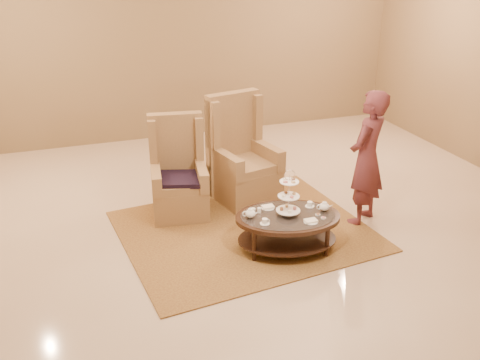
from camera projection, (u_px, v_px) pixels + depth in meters
name	position (u px, v px, depth m)	size (l,w,h in m)	color
ground	(256.00, 244.00, 6.02)	(8.00, 8.00, 0.00)	beige
ceiling	(256.00, 244.00, 6.02)	(8.00, 8.00, 0.02)	white
wall_back	(171.00, 34.00, 8.78)	(8.00, 0.04, 3.50)	olive
rug	(245.00, 231.00, 6.28)	(2.98, 2.57, 0.01)	olive
tea_table	(288.00, 221.00, 5.78)	(1.28, 1.01, 0.95)	black
armchair_left	(179.00, 181.00, 6.60)	(0.76, 0.78, 1.23)	#9C7549
armchair_right	(241.00, 164.00, 6.99)	(0.89, 0.91, 1.37)	#9C7549
person	(367.00, 159.00, 6.21)	(0.71, 0.65, 1.62)	#5D282D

